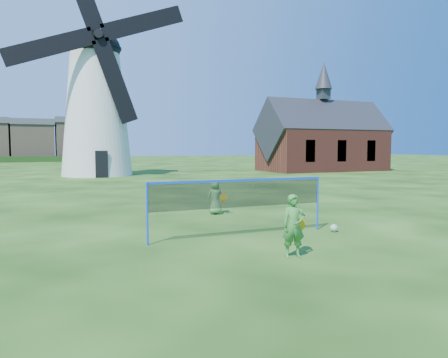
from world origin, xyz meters
name	(u,v)px	position (x,y,z in m)	size (l,w,h in m)	color
ground	(224,235)	(0.00, 0.00, 0.00)	(220.00, 220.00, 0.00)	black
windmill	(96,103)	(-0.23, 27.00, 6.16)	(14.04, 5.85, 18.31)	white
chapel	(323,141)	(22.15, 25.85, 3.11)	(13.08, 6.34, 11.06)	brown
badminton_net	(240,195)	(0.29, -0.36, 1.14)	(5.05, 0.05, 1.55)	blue
player_girl	(294,226)	(0.47, -2.73, 0.69)	(0.71, 0.45, 1.38)	#398234
player_boy	(216,197)	(1.15, 3.49, 0.61)	(0.69, 0.50, 1.23)	#589E4C
play_ball	(334,228)	(3.04, -0.81, 0.11)	(0.22, 0.22, 0.22)	green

